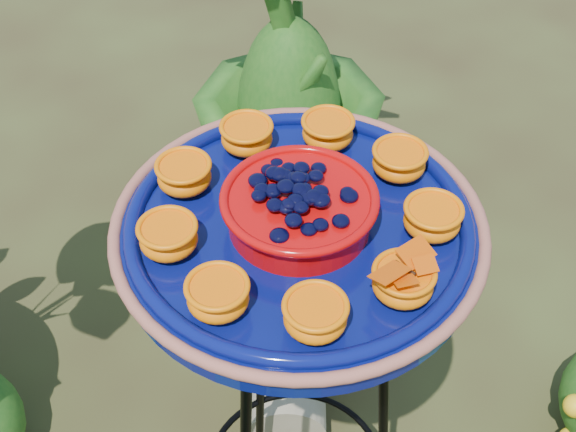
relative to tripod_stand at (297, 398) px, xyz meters
name	(u,v)px	position (x,y,z in m)	size (l,w,h in m)	color
tripod_stand	(297,398)	(0.00, 0.00, 0.00)	(0.42, 0.42, 0.92)	black
feeder_dish	(299,225)	(0.00, 0.00, 0.40)	(0.58, 0.58, 0.11)	#070E55
driftwood_log	(288,339)	(0.31, 0.35, -0.47)	(0.18, 0.18, 0.53)	gray
shrub_back_right	(289,69)	(0.72, 0.79, -0.09)	(0.53, 0.53, 0.95)	#1B5015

